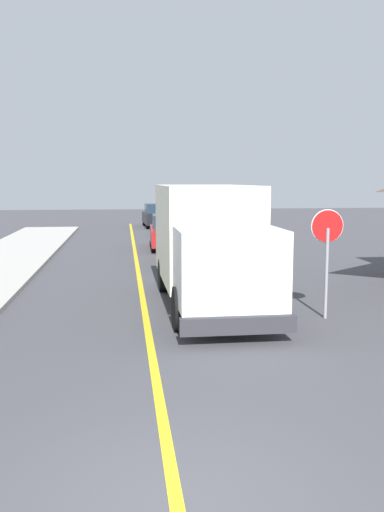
{
  "coord_description": "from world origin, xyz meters",
  "views": [
    {
      "loc": [
        -0.5,
        -5.3,
        3.33
      ],
      "look_at": [
        1.24,
        8.86,
        1.4
      ],
      "focal_mm": 39.24,
      "sensor_mm": 36.0,
      "label": 1
    }
  ],
  "objects_px": {
    "box_truck": "(209,240)",
    "parked_car_furthest": "(157,216)",
    "parked_car_mid": "(169,233)",
    "parked_car_near": "(185,246)",
    "stop_sign": "(327,242)",
    "parked_car_far": "(174,222)"
  },
  "relations": [
    {
      "from": "parked_car_furthest",
      "to": "stop_sign",
      "type": "height_order",
      "value": "stop_sign"
    },
    {
      "from": "parked_car_near",
      "to": "stop_sign",
      "type": "distance_m",
      "value": 9.25
    },
    {
      "from": "parked_car_near",
      "to": "parked_car_mid",
      "type": "xyz_separation_m",
      "value": [
        -0.18,
        5.58,
        0.0
      ]
    },
    {
      "from": "parked_car_near",
      "to": "parked_car_far",
      "type": "height_order",
      "value": "same"
    },
    {
      "from": "box_truck",
      "to": "stop_sign",
      "type": "relative_size",
      "value": 2.72
    },
    {
      "from": "parked_car_mid",
      "to": "parked_car_furthest",
      "type": "height_order",
      "value": "same"
    },
    {
      "from": "box_truck",
      "to": "parked_car_furthest",
      "type": "height_order",
      "value": "box_truck"
    },
    {
      "from": "box_truck",
      "to": "parked_car_furthest",
      "type": "xyz_separation_m",
      "value": [
        0.12,
        25.6,
        -0.97
      ]
    },
    {
      "from": "parked_car_near",
      "to": "stop_sign",
      "type": "relative_size",
      "value": 1.69
    },
    {
      "from": "parked_car_far",
      "to": "parked_car_mid",
      "type": "bearing_deg",
      "value": -96.94
    },
    {
      "from": "stop_sign",
      "to": "parked_car_near",
      "type": "bearing_deg",
      "value": 105.52
    },
    {
      "from": "parked_car_furthest",
      "to": "box_truck",
      "type": "bearing_deg",
      "value": -90.27
    },
    {
      "from": "box_truck",
      "to": "parked_car_near",
      "type": "height_order",
      "value": "box_truck"
    },
    {
      "from": "parked_car_mid",
      "to": "parked_car_furthest",
      "type": "xyz_separation_m",
      "value": [
        0.16,
        13.01,
        0.0
      ]
    },
    {
      "from": "parked_car_mid",
      "to": "parked_car_far",
      "type": "height_order",
      "value": "same"
    },
    {
      "from": "parked_car_near",
      "to": "parked_car_far",
      "type": "relative_size",
      "value": 1.01
    },
    {
      "from": "parked_car_near",
      "to": "parked_car_furthest",
      "type": "height_order",
      "value": "same"
    },
    {
      "from": "parked_car_far",
      "to": "stop_sign",
      "type": "bearing_deg",
      "value": -85.12
    },
    {
      "from": "box_truck",
      "to": "stop_sign",
      "type": "distance_m",
      "value": 3.18
    },
    {
      "from": "box_truck",
      "to": "parked_car_mid",
      "type": "height_order",
      "value": "box_truck"
    },
    {
      "from": "parked_car_mid",
      "to": "parked_car_near",
      "type": "bearing_deg",
      "value": -88.17
    },
    {
      "from": "stop_sign",
      "to": "parked_car_far",
      "type": "bearing_deg",
      "value": 94.88
    }
  ]
}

